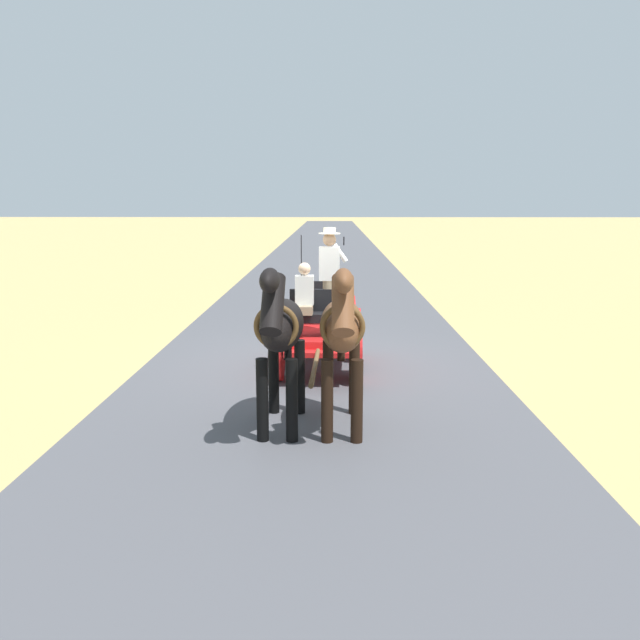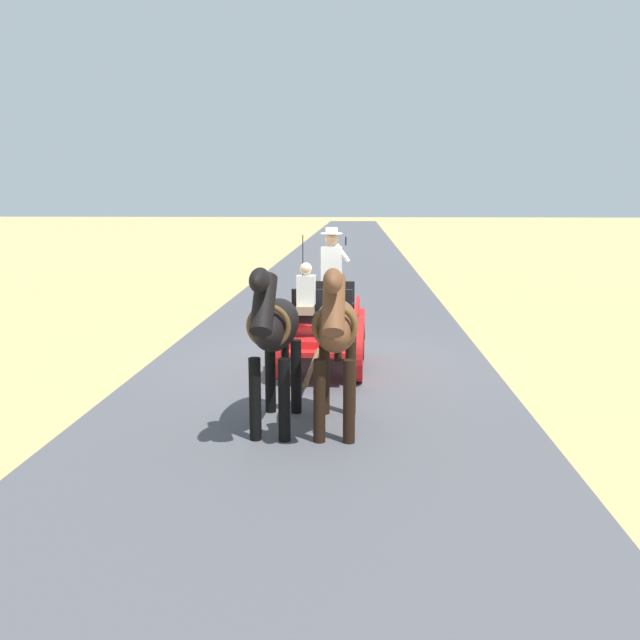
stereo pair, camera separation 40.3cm
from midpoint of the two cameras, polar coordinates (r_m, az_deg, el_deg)
The scene contains 5 objects.
ground_plane at distance 11.97m, azimuth -1.29°, elevation -3.81°, with size 200.00×200.00×0.00m, color tan.
road_surface at distance 11.97m, azimuth -1.29°, elevation -3.79°, with size 6.23×160.00×0.01m, color #4C4C51.
horse_drawn_carriage at distance 11.34m, azimuth -0.91°, elevation -0.39°, with size 1.46×4.51×2.50m.
horse_near_side at distance 8.26m, azimuth 0.54°, elevation -0.91°, with size 0.57×2.13×2.21m.
horse_off_side at distance 8.32m, azimuth -4.86°, elevation -0.86°, with size 0.62×2.13×2.21m.
Camera 1 is at (-0.27, 11.60, 2.96)m, focal length 36.65 mm.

